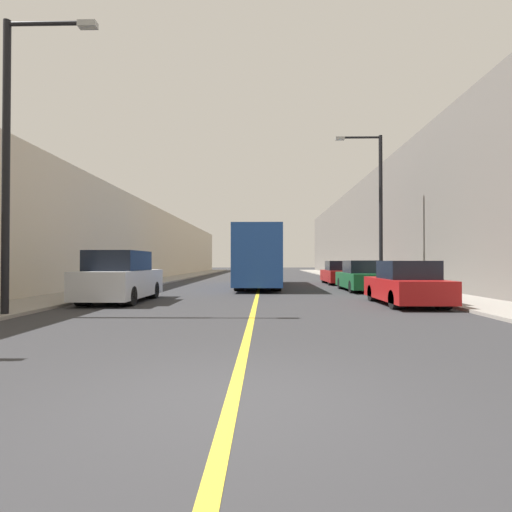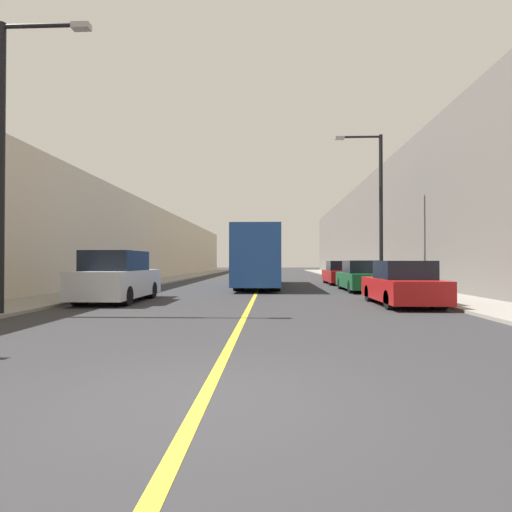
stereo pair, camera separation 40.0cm
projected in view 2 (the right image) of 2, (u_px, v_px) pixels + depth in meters
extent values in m
plane|color=#2D2D30|center=(201.00, 404.00, 4.25)|extent=(200.00, 200.00, 0.00)
cube|color=gray|center=(174.00, 279.00, 34.53)|extent=(2.65, 72.00, 0.10)
cube|color=gray|center=(354.00, 279.00, 33.90)|extent=(2.65, 72.00, 0.10)
cube|color=beige|center=(137.00, 243.00, 34.71)|extent=(4.00, 72.00, 6.26)
cube|color=#66605B|center=(393.00, 227.00, 33.83)|extent=(4.00, 72.00, 8.90)
cube|color=gold|center=(263.00, 279.00, 34.22)|extent=(0.16, 72.00, 0.01)
cube|color=#1E4793|center=(259.00, 257.00, 24.17)|extent=(2.44, 11.31, 3.08)
cube|color=black|center=(255.00, 243.00, 18.55)|extent=(2.07, 0.04, 1.39)
cylinder|color=black|center=(239.00, 282.00, 20.68)|extent=(0.54, 0.95, 0.95)
cylinder|color=black|center=(275.00, 282.00, 20.61)|extent=(0.54, 0.95, 0.95)
cylinder|color=black|center=(247.00, 277.00, 27.69)|extent=(0.54, 0.95, 0.95)
cylinder|color=black|center=(274.00, 277.00, 27.61)|extent=(0.54, 0.95, 0.95)
cube|color=silver|center=(118.00, 283.00, 15.15)|extent=(1.97, 4.63, 0.98)
cube|color=black|center=(116.00, 261.00, 14.93)|extent=(1.74, 2.55, 0.73)
cube|color=black|center=(91.00, 282.00, 12.87)|extent=(1.68, 0.04, 0.44)
cylinder|color=black|center=(80.00, 296.00, 13.74)|extent=(0.43, 0.68, 0.68)
cylinder|color=black|center=(124.00, 296.00, 13.68)|extent=(0.43, 0.68, 0.68)
cylinder|color=black|center=(113.00, 290.00, 16.61)|extent=(0.43, 0.68, 0.68)
cylinder|color=black|center=(150.00, 290.00, 16.54)|extent=(0.43, 0.68, 0.68)
cube|color=maroon|center=(402.00, 289.00, 13.85)|extent=(1.85, 4.23, 0.73)
cube|color=black|center=(404.00, 270.00, 13.65)|extent=(1.62, 1.90, 0.62)
cube|color=black|center=(425.00, 290.00, 11.77)|extent=(1.57, 0.04, 0.33)
cylinder|color=black|center=(392.00, 300.00, 12.57)|extent=(0.41, 0.62, 0.62)
cylinder|color=black|center=(439.00, 300.00, 12.51)|extent=(0.41, 0.62, 0.62)
cylinder|color=black|center=(372.00, 293.00, 15.19)|extent=(0.41, 0.62, 0.62)
cylinder|color=black|center=(410.00, 293.00, 15.13)|extent=(0.41, 0.62, 0.62)
cube|color=#145128|center=(360.00, 280.00, 20.53)|extent=(1.76, 4.74, 0.75)
cube|color=black|center=(361.00, 267.00, 20.30)|extent=(1.54, 2.13, 0.64)
cube|color=black|center=(371.00, 280.00, 18.19)|extent=(1.49, 0.04, 0.34)
cylinder|color=black|center=(353.00, 287.00, 19.09)|extent=(0.39, 0.62, 0.62)
cylinder|color=black|center=(381.00, 287.00, 19.03)|extent=(0.39, 0.62, 0.62)
cylinder|color=black|center=(342.00, 283.00, 22.03)|extent=(0.39, 0.62, 0.62)
cylinder|color=black|center=(367.00, 283.00, 21.97)|extent=(0.39, 0.62, 0.62)
cube|color=maroon|center=(340.00, 276.00, 26.82)|extent=(1.85, 4.67, 0.75)
cube|color=black|center=(341.00, 266.00, 26.60)|extent=(1.63, 2.10, 0.63)
cube|color=black|center=(346.00, 275.00, 24.52)|extent=(1.58, 0.04, 0.34)
cylinder|color=black|center=(332.00, 281.00, 25.40)|extent=(0.41, 0.62, 0.62)
cylinder|color=black|center=(355.00, 281.00, 25.34)|extent=(0.41, 0.62, 0.62)
cylinder|color=black|center=(326.00, 279.00, 28.29)|extent=(0.41, 0.62, 0.62)
cylinder|color=black|center=(347.00, 279.00, 28.24)|extent=(0.41, 0.62, 0.62)
cylinder|color=black|center=(1.00, 167.00, 10.97)|extent=(0.20, 0.20, 8.02)
cylinder|color=black|center=(42.00, 26.00, 10.98)|extent=(2.23, 0.12, 0.12)
cube|color=#999993|center=(81.00, 27.00, 10.93)|extent=(0.50, 0.24, 0.16)
cylinder|color=black|center=(381.00, 211.00, 21.74)|extent=(0.20, 0.20, 8.36)
cylinder|color=black|center=(360.00, 137.00, 21.84)|extent=(2.23, 0.12, 0.12)
cube|color=#999993|center=(340.00, 138.00, 21.89)|extent=(0.50, 0.24, 0.16)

